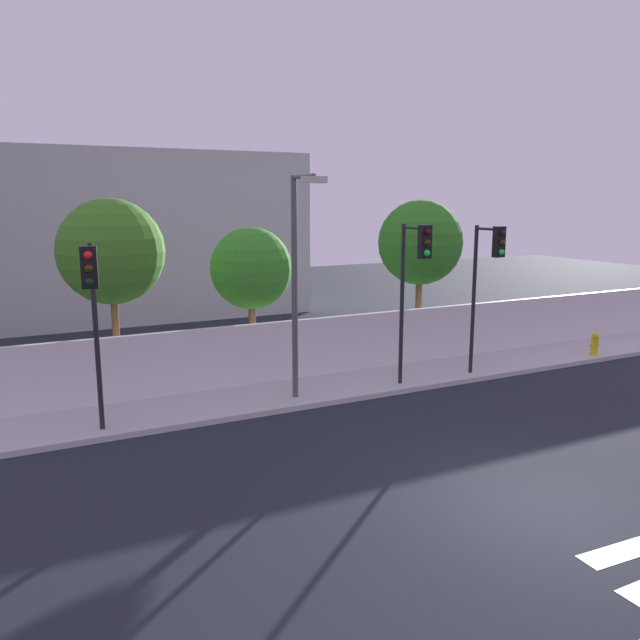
{
  "coord_description": "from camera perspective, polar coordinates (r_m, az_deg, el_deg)",
  "views": [
    {
      "loc": [
        -8.44,
        -7.61,
        5.54
      ],
      "look_at": [
        -1.38,
        6.5,
        2.52
      ],
      "focal_mm": 35.41,
      "sensor_mm": 36.0,
      "label": 1
    }
  ],
  "objects": [
    {
      "name": "ground_plane",
      "position": [
        12.65,
        19.92,
        -15.85
      ],
      "size": [
        80.0,
        80.0,
        0.0
      ],
      "primitive_type": "plane",
      "color": "#1E242C"
    },
    {
      "name": "sidewalk",
      "position": [
        18.74,
        1.47,
        -6.13
      ],
      "size": [
        36.0,
        2.4,
        0.15
      ],
      "primitive_type": "cube",
      "color": "#B7B7B7",
      "rests_on": "ground"
    },
    {
      "name": "perimeter_wall",
      "position": [
        19.6,
        -0.29,
        -2.42
      ],
      "size": [
        36.0,
        0.18,
        1.8
      ],
      "primitive_type": "cube",
      "color": "silver",
      "rests_on": "sidewalk"
    },
    {
      "name": "traffic_light_left",
      "position": [
        17.88,
        8.49,
        4.45
      ],
      "size": [
        0.35,
        1.4,
        4.72
      ],
      "color": "black",
      "rests_on": "sidewalk"
    },
    {
      "name": "traffic_light_center",
      "position": [
        14.79,
        -19.88,
        1.83
      ],
      "size": [
        0.42,
        1.37,
        4.43
      ],
      "color": "black",
      "rests_on": "sidewalk"
    },
    {
      "name": "traffic_light_right",
      "position": [
        19.63,
        14.88,
        4.57
      ],
      "size": [
        0.34,
        1.24,
        4.63
      ],
      "color": "black",
      "rests_on": "sidewalk"
    },
    {
      "name": "street_lamp_curbside",
      "position": [
        16.72,
        -2.06,
        4.6
      ],
      "size": [
        0.62,
        1.71,
        6.01
      ],
      "color": "#4C4C51",
      "rests_on": "sidewalk"
    },
    {
      "name": "fire_hydrant",
      "position": [
        24.27,
        23.57,
        -1.91
      ],
      "size": [
        0.44,
        0.26,
        0.78
      ],
      "color": "gold",
      "rests_on": "sidewalk"
    },
    {
      "name": "roadside_tree_midleft",
      "position": [
        18.56,
        -18.36,
        5.86
      ],
      "size": [
        2.95,
        2.95,
        5.6
      ],
      "color": "brown",
      "rests_on": "ground"
    },
    {
      "name": "roadside_tree_midright",
      "position": [
        19.64,
        -6.24,
        4.62
      ],
      "size": [
        2.54,
        2.54,
        4.72
      ],
      "color": "brown",
      "rests_on": "ground"
    },
    {
      "name": "roadside_tree_rightmost",
      "position": [
        22.57,
        9.05,
        6.89
      ],
      "size": [
        2.97,
        2.97,
        5.54
      ],
      "color": "brown",
      "rests_on": "ground"
    },
    {
      "name": "low_building_distant",
      "position": [
        31.75,
        -15.46,
        7.42
      ],
      "size": [
        14.67,
        6.0,
        7.73
      ],
      "primitive_type": "cube",
      "color": "#ACACAC",
      "rests_on": "ground"
    }
  ]
}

